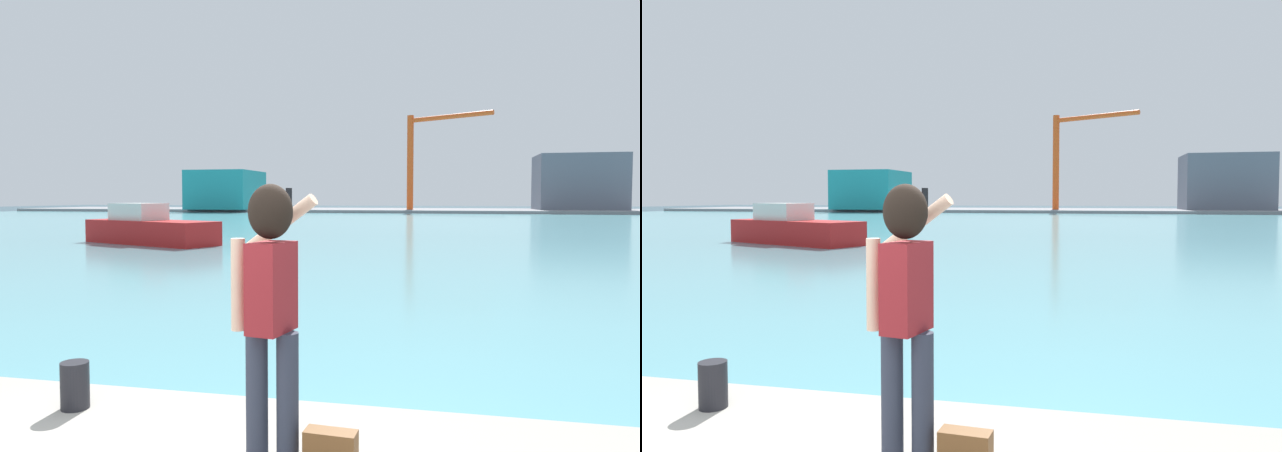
{
  "view_description": "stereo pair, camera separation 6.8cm",
  "coord_description": "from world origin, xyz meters",
  "views": [
    {
      "loc": [
        1.86,
        -2.47,
        2.33
      ],
      "look_at": [
        -0.24,
        6.92,
        1.86
      ],
      "focal_mm": 32.3,
      "sensor_mm": 36.0,
      "label": 1
    },
    {
      "loc": [
        1.92,
        -2.45,
        2.33
      ],
      "look_at": [
        -0.24,
        6.92,
        1.86
      ],
      "focal_mm": 32.3,
      "sensor_mm": 36.0,
      "label": 2
    }
  ],
  "objects": [
    {
      "name": "ground_plane",
      "position": [
        0.0,
        50.0,
        0.0
      ],
      "size": [
        220.0,
        220.0,
        0.0
      ],
      "primitive_type": "plane",
      "color": "#334751"
    },
    {
      "name": "harbor_water",
      "position": [
        0.0,
        52.0,
        0.01
      ],
      "size": [
        140.0,
        100.0,
        0.02
      ],
      "primitive_type": "cube",
      "color": "#599EA8",
      "rests_on": "ground_plane"
    },
    {
      "name": "person_photographer",
      "position": [
        0.78,
        0.93,
        1.74
      ],
      "size": [
        0.53,
        0.56,
        1.74
      ],
      "rotation": [
        0.0,
        0.0,
        1.38
      ],
      "color": "#2D3342",
      "rests_on": "quay_promenade"
    },
    {
      "name": "warehouse_left",
      "position": [
        -33.68,
        86.24,
        3.55
      ],
      "size": [
        10.01,
        11.54,
        6.2
      ],
      "primitive_type": "cube",
      "color": "teal",
      "rests_on": "far_shore_dock"
    },
    {
      "name": "port_crane",
      "position": [
        -2.12,
        87.08,
        9.75
      ],
      "size": [
        12.51,
        7.2,
        14.57
      ],
      "color": "#D84C19",
      "rests_on": "far_shore_dock"
    },
    {
      "name": "warehouse_right",
      "position": [
        21.58,
        93.66,
        4.7
      ],
      "size": [
        12.45,
        10.2,
        8.5
      ],
      "primitive_type": "cube",
      "color": "slate",
      "rests_on": "far_shore_dock"
    },
    {
      "name": "boat_moored",
      "position": [
        -12.81,
        23.79,
        0.77
      ],
      "size": [
        7.92,
        5.02,
        2.02
      ],
      "rotation": [
        0.0,
        0.0,
        -0.39
      ],
      "color": "#B21919",
      "rests_on": "harbor_water"
    },
    {
      "name": "far_shore_dock",
      "position": [
        0.0,
        92.0,
        0.22
      ],
      "size": [
        140.0,
        20.0,
        0.45
      ],
      "primitive_type": "cube",
      "color": "gray",
      "rests_on": "ground_plane"
    },
    {
      "name": "handbag",
      "position": [
        1.17,
        0.89,
        0.8
      ],
      "size": [
        0.33,
        0.16,
        0.24
      ],
      "primitive_type": "cube",
      "rotation": [
        0.0,
        0.0,
        -0.06
      ],
      "color": "brown",
      "rests_on": "quay_promenade"
    },
    {
      "name": "harbor_bollard",
      "position": [
        -0.99,
        1.45,
        0.86
      ],
      "size": [
        0.22,
        0.22,
        0.37
      ],
      "primitive_type": "cylinder",
      "color": "black",
      "rests_on": "quay_promenade"
    }
  ]
}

